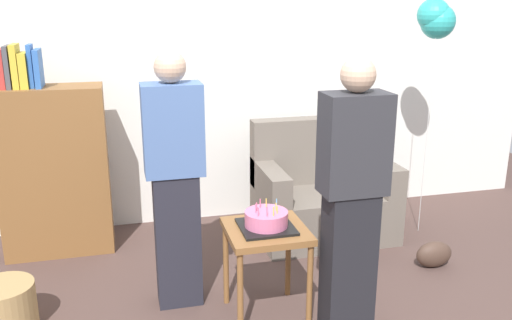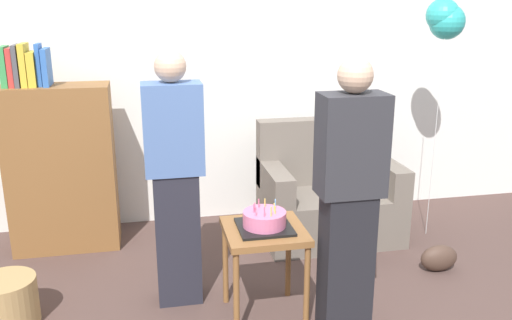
% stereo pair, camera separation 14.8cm
% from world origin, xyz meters
% --- Properties ---
extents(wall_back, '(6.00, 0.10, 2.70)m').
position_xyz_m(wall_back, '(0.00, 2.05, 1.35)').
color(wall_back, silver).
rests_on(wall_back, ground_plane).
extents(couch, '(1.10, 0.70, 0.96)m').
position_xyz_m(couch, '(0.71, 1.40, 0.34)').
color(couch, '#6B6056').
rests_on(couch, ground_plane).
extents(bookshelf, '(0.80, 0.36, 1.61)m').
position_xyz_m(bookshelf, '(-1.41, 1.61, 0.68)').
color(bookshelf, brown).
rests_on(bookshelf, ground_plane).
extents(side_table, '(0.48, 0.48, 0.60)m').
position_xyz_m(side_table, '(-0.08, 0.30, 0.50)').
color(side_table, brown).
rests_on(side_table, ground_plane).
extents(birthday_cake, '(0.32, 0.32, 0.17)m').
position_xyz_m(birthday_cake, '(-0.08, 0.30, 0.65)').
color(birthday_cake, black).
rests_on(birthday_cake, side_table).
extents(person_blowing_candles, '(0.36, 0.22, 1.63)m').
position_xyz_m(person_blowing_candles, '(-0.58, 0.61, 0.83)').
color(person_blowing_candles, '#23232D').
rests_on(person_blowing_candles, ground_plane).
extents(person_holding_cake, '(0.36, 0.22, 1.63)m').
position_xyz_m(person_holding_cake, '(0.34, 0.03, 0.83)').
color(person_holding_cake, black).
rests_on(person_holding_cake, ground_plane).
extents(wicker_basket, '(0.36, 0.36, 0.30)m').
position_xyz_m(wicker_basket, '(-1.63, 0.53, 0.15)').
color(wicker_basket, '#A88451').
rests_on(wicker_basket, ground_plane).
extents(handbag, '(0.28, 0.14, 0.20)m').
position_xyz_m(handbag, '(1.30, 0.62, 0.10)').
color(handbag, '#473328').
rests_on(handbag, ground_plane).
extents(balloon_bunch, '(0.30, 0.27, 1.92)m').
position_xyz_m(balloon_bunch, '(1.57, 1.31, 1.77)').
color(balloon_bunch, silver).
rests_on(balloon_bunch, ground_plane).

